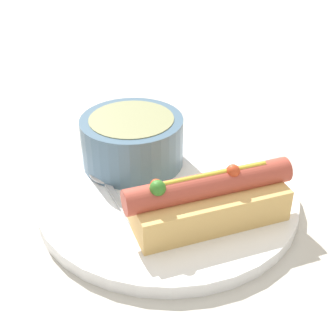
% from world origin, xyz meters
% --- Properties ---
extents(ground_plane, '(4.00, 4.00, 0.00)m').
position_xyz_m(ground_plane, '(0.00, 0.00, 0.00)').
color(ground_plane, '#BCB7AD').
extents(dinner_plate, '(0.29, 0.29, 0.02)m').
position_xyz_m(dinner_plate, '(0.00, 0.00, 0.01)').
color(dinner_plate, white).
rests_on(dinner_plate, ground_plane).
extents(hot_dog, '(0.18, 0.07, 0.06)m').
position_xyz_m(hot_dog, '(0.02, -0.06, 0.04)').
color(hot_dog, '#DBAD60').
rests_on(hot_dog, dinner_plate).
extents(soup_bowl, '(0.12, 0.12, 0.06)m').
position_xyz_m(soup_bowl, '(-0.01, 0.07, 0.05)').
color(soup_bowl, slate).
rests_on(soup_bowl, dinner_plate).
extents(spoon, '(0.03, 0.15, 0.01)m').
position_xyz_m(spoon, '(-0.06, 0.04, 0.02)').
color(spoon, '#B7B7BC').
rests_on(spoon, dinner_plate).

